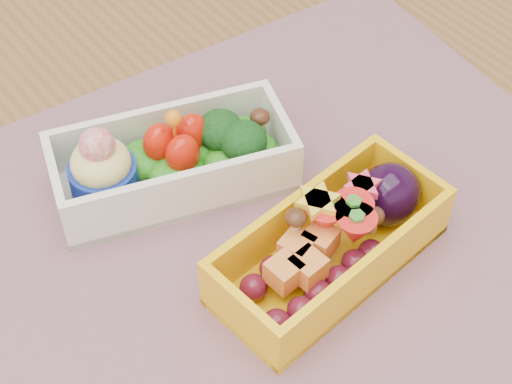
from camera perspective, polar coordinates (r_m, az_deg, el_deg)
table at (r=0.68m, az=-1.88°, el=-7.53°), size 1.20×0.80×0.75m
placemat at (r=0.60m, az=-0.28°, el=-3.06°), size 0.56×0.45×0.00m
bento_white at (r=0.61m, az=-5.89°, el=2.14°), size 0.19×0.13×0.07m
bento_yellow at (r=0.56m, az=5.46°, el=-3.43°), size 0.18×0.09×0.06m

